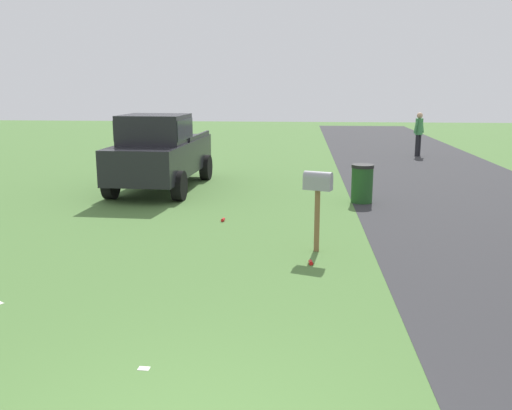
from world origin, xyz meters
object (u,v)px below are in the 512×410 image
Objects in this scene: mailbox at (318,188)px; pedestrian at (419,131)px; trash_bin at (362,183)px; pickup_truck at (160,150)px.

pedestrian is (13.59, -4.46, -0.11)m from mailbox.
pedestrian is (9.37, -3.24, 0.55)m from trash_bin.
mailbox is 4.44m from trash_bin.
pickup_truck is at bearing 90.18° from pedestrian.
trash_bin is 9.93m from pedestrian.
pickup_truck reaches higher than trash_bin.
trash_bin is at bearing 118.12° from pedestrian.
mailbox is 1.49× the size of trash_bin.
mailbox is at bearing 163.81° from trash_bin.
pickup_truck reaches higher than mailbox.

